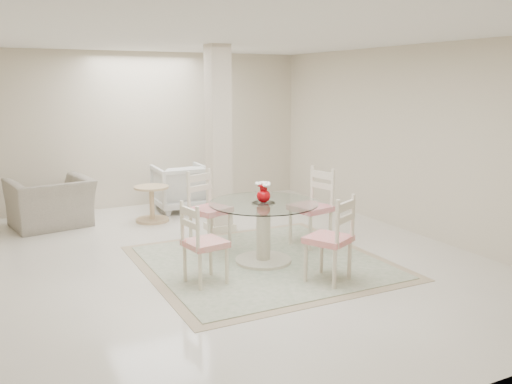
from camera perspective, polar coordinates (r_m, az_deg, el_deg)
name	(u,v)px	position (r m, az deg, el deg)	size (l,w,h in m)	color
ground	(224,259)	(6.83, -3.44, -7.10)	(7.00, 7.00, 0.00)	white
room_shell	(222,110)	(6.48, -3.64, 8.64)	(6.02, 7.02, 2.71)	beige
column	(219,140)	(7.91, -3.97, 5.47)	(0.30, 0.30, 2.70)	beige
area_rug	(263,262)	(6.70, 0.78, -7.38)	(2.85, 2.85, 0.02)	tan
dining_table	(263,232)	(6.59, 0.78, -4.27)	(1.31, 1.31, 0.76)	beige
red_vase	(264,192)	(6.47, 0.80, -0.01)	(0.20, 0.18, 0.26)	#AC050A
dining_chair_east	(315,201)	(7.30, 6.20, -0.95)	(0.55, 0.55, 1.16)	#F0E2C5
dining_chair_north	(206,203)	(7.24, -5.27, -1.17)	(0.58, 0.58, 1.13)	beige
dining_chair_west	(200,238)	(5.86, -5.93, -4.79)	(0.47, 0.47, 1.02)	beige
dining_chair_south	(334,233)	(5.94, 8.24, -4.29)	(0.58, 0.58, 1.09)	beige
recliner_taupe	(51,203)	(8.81, -20.80, -1.09)	(1.14, 1.00, 0.74)	#A19685
armchair_white	(180,187)	(9.43, -7.98, 0.50)	(0.85, 0.87, 0.79)	white
side_table	(152,205)	(8.74, -10.90, -1.37)	(0.55, 0.55, 0.57)	tan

